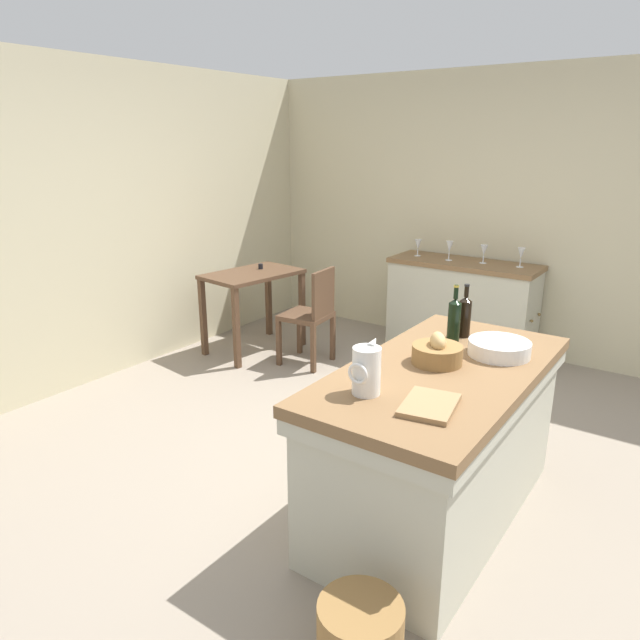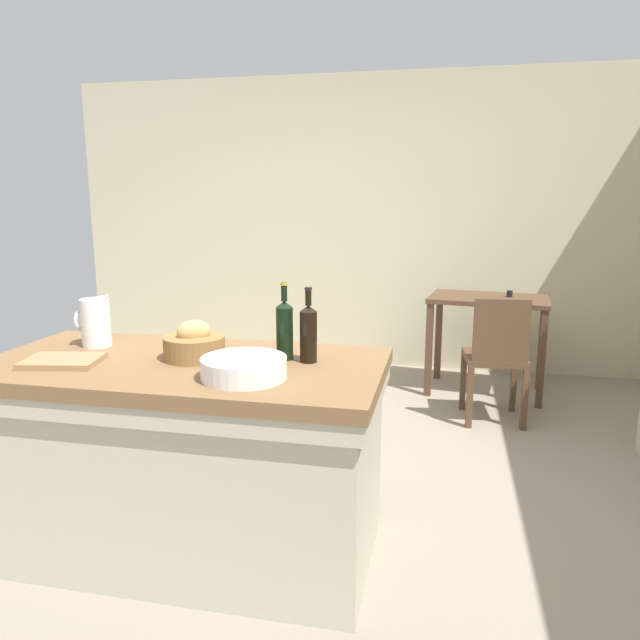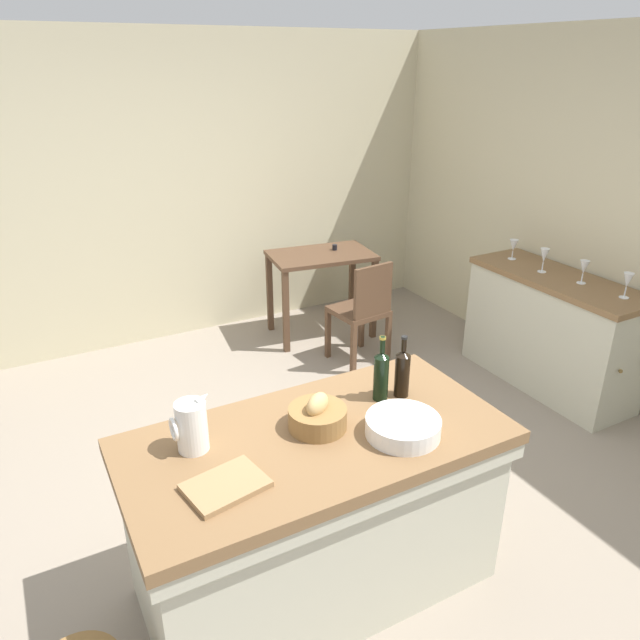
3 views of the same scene
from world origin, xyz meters
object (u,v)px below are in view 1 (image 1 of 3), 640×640
object	(u,v)px
wash_bowl	(499,348)
cutting_board	(429,405)
island_table	(438,437)
pitcher	(366,370)
wine_glass_left	(484,251)
wine_bottle_dark	(465,316)
wine_glass_middle	(449,247)
wine_glass_far_left	(521,254)
wine_glass_right	(418,245)
bread_basket	(437,353)
writing_desk	(253,286)
side_cabinet	(461,307)
wooden_chair	(312,313)
wine_bottle_amber	(454,319)

from	to	relation	value
wash_bowl	cutting_board	world-z (taller)	wash_bowl
island_table	pitcher	distance (m)	0.73
wash_bowl	wine_glass_left	distance (m)	2.37
wine_bottle_dark	wine_glass_middle	world-z (taller)	wine_bottle_dark
wine_glass_far_left	wine_glass_middle	world-z (taller)	wine_glass_middle
wash_bowl	wine_glass_right	xyz separation A→B (m)	(2.17, 1.54, 0.09)
wash_bowl	wine_bottle_dark	xyz separation A→B (m)	(0.19, 0.27, 0.09)
bread_basket	writing_desk	bearing A→B (deg)	61.19
pitcher	cutting_board	bearing A→B (deg)	-83.95
side_cabinet	wooden_chair	xyz separation A→B (m)	(-1.08, 0.98, 0.04)
side_cabinet	writing_desk	distance (m)	2.00
writing_desk	cutting_board	xyz separation A→B (m)	(-1.87, -2.68, 0.23)
wooden_chair	bread_basket	xyz separation A→B (m)	(-1.39, -1.81, 0.44)
side_cabinet	pitcher	size ratio (longest dim) A/B	5.29
writing_desk	wash_bowl	xyz separation A→B (m)	(-1.07, -2.71, 0.26)
pitcher	wash_bowl	world-z (taller)	pitcher
side_cabinet	wooden_chair	bearing A→B (deg)	137.90
pitcher	wine_bottle_dark	bearing A→B (deg)	-3.20
island_table	side_cabinet	world-z (taller)	side_cabinet
bread_basket	pitcher	bearing A→B (deg)	168.50
wine_glass_middle	wine_glass_right	world-z (taller)	wine_glass_middle
wine_bottle_amber	bread_basket	bearing A→B (deg)	-169.31
island_table	pitcher	world-z (taller)	pitcher
wine_glass_middle	island_table	bearing A→B (deg)	-157.37
writing_desk	wine_glass_left	distance (m)	2.17
wine_glass_far_left	wine_glass_left	bearing A→B (deg)	93.76
bread_basket	wine_glass_left	world-z (taller)	wine_glass_left
side_cabinet	wine_bottle_dark	size ratio (longest dim) A/B	4.41
cutting_board	wine_bottle_amber	world-z (taller)	wine_bottle_amber
cutting_board	wine_bottle_amber	size ratio (longest dim) A/B	0.91
wine_glass_far_left	wine_bottle_dark	bearing A→B (deg)	-171.89
island_table	wine_glass_right	xyz separation A→B (m)	(2.50, 1.37, 0.53)
wash_bowl	wine_bottle_amber	world-z (taller)	wine_bottle_amber
island_table	wooden_chair	distance (m)	2.34
island_table	wine_bottle_amber	world-z (taller)	wine_bottle_amber
wash_bowl	island_table	bearing A→B (deg)	152.50
wash_bowl	wine_glass_middle	distance (m)	2.46
wash_bowl	wine_bottle_amber	bearing A→B (deg)	74.99
wine_bottle_amber	wine_glass_middle	bearing A→B (deg)	23.80
wine_glass_far_left	wine_glass_right	xyz separation A→B (m)	(-0.05, 0.98, -0.01)
wooden_chair	wash_bowl	xyz separation A→B (m)	(-1.09, -2.03, 0.42)
wine_glass_right	bread_basket	bearing A→B (deg)	-151.93
cutting_board	wine_glass_right	size ratio (longest dim) A/B	1.87
wash_bowl	wine_glass_right	distance (m)	2.66
wine_glass_left	wine_glass_middle	distance (m)	0.32
wooden_chair	pitcher	distance (m)	2.61
wine_glass_right	cutting_board	bearing A→B (deg)	-153.06
bread_basket	wine_glass_left	distance (m)	2.59
wine_glass_far_left	writing_desk	bearing A→B (deg)	118.20
wine_bottle_amber	wine_glass_left	xyz separation A→B (m)	(2.12, 0.60, 0.00)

